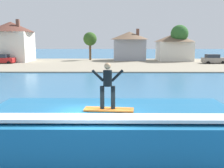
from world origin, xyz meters
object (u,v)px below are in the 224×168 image
object	(u,v)px
house_gabled_white	(174,46)
tree_short_bushy	(179,34)
car_far_shore	(213,59)
surfer	(108,83)
tree_tall_bare	(90,39)
car_near_shore	(3,59)
wave_crest	(111,129)
house_small_cottage	(129,44)
surfboard	(109,109)
house_with_chimney	(11,40)

from	to	relation	value
house_gabled_white	tree_short_bushy	bearing A→B (deg)	-73.26
car_far_shore	surfer	bearing A→B (deg)	-115.71
car_far_shore	tree_tall_bare	world-z (taller)	tree_tall_bare
car_near_shore	wave_crest	bearing A→B (deg)	-61.48
tree_tall_bare	house_small_cottage	bearing A→B (deg)	-0.54
car_far_shore	house_small_cottage	xyz separation A→B (m)	(-15.22, 8.14, 2.70)
surfer	house_small_cottage	size ratio (longest dim) A/B	0.20
surfer	tree_tall_bare	world-z (taller)	tree_tall_bare
wave_crest	house_small_cottage	xyz separation A→B (m)	(3.39, 46.42, 2.81)
wave_crest	surfboard	world-z (taller)	surfboard
surfboard	tree_short_bushy	distance (m)	46.26
surfboard	house_small_cottage	bearing A→B (deg)	85.79
car_near_shore	tree_tall_bare	size ratio (longest dim) A/B	0.64
surfer	tree_tall_bare	size ratio (longest dim) A/B	0.28
wave_crest	tree_tall_bare	bearing A→B (deg)	96.31
house_with_chimney	tree_short_bushy	world-z (taller)	house_with_chimney
surfer	car_near_shore	xyz separation A→B (m)	(-20.48, 38.53, -1.86)
surfboard	car_near_shore	world-z (taller)	car_near_shore
surfer	tree_tall_bare	xyz separation A→B (m)	(-5.03, 47.13, 1.82)
house_small_cottage	tree_short_bushy	xyz separation A→B (m)	(10.00, -2.93, 2.02)
house_gabled_white	tree_tall_bare	xyz separation A→B (m)	(-18.00, 1.23, 1.33)
surfer	house_gabled_white	size ratio (longest dim) A/B	0.20
house_with_chimney	tree_short_bushy	size ratio (longest dim) A/B	1.24
house_small_cottage	house_with_chimney	bearing A→B (deg)	-171.18
house_small_cottage	tree_short_bushy	world-z (taller)	tree_short_bushy
car_near_shore	tree_short_bushy	bearing A→B (deg)	9.35
wave_crest	surfboard	xyz separation A→B (m)	(-0.07, -0.59, 0.98)
wave_crest	surfboard	size ratio (longest dim) A/B	5.25
car_far_shore	house_small_cottage	size ratio (longest dim) A/B	0.50
wave_crest	house_gabled_white	bearing A→B (deg)	74.15
house_gabled_white	house_small_cottage	distance (m)	9.54
wave_crest	surfer	bearing A→B (deg)	-100.84
tree_tall_bare	house_gabled_white	bearing A→B (deg)	-3.91
car_near_shore	tree_short_bushy	distance (m)	34.77
surfboard	wave_crest	bearing A→B (deg)	82.92
house_with_chimney	tree_short_bushy	distance (m)	34.15
tree_tall_bare	car_far_shore	bearing A→B (deg)	-19.09
surfer	house_small_cottage	distance (m)	47.19
house_gabled_white	tree_tall_bare	size ratio (longest dim) A/B	1.39
car_near_shore	surfer	bearing A→B (deg)	-62.01
house_small_cottage	house_gabled_white	bearing A→B (deg)	-6.93
wave_crest	house_with_chimney	size ratio (longest dim) A/B	1.05
house_small_cottage	tree_short_bushy	bearing A→B (deg)	-16.31
wave_crest	car_near_shore	world-z (taller)	car_near_shore
car_far_shore	house_small_cottage	world-z (taller)	house_small_cottage
house_small_cottage	tree_tall_bare	xyz separation A→B (m)	(-8.53, 0.08, 0.98)
car_far_shore	car_near_shore	bearing A→B (deg)	-179.44
house_with_chimney	wave_crest	bearing A→B (deg)	-64.10
tree_tall_bare	wave_crest	bearing A→B (deg)	-83.69
house_with_chimney	house_gabled_white	distance (m)	33.71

